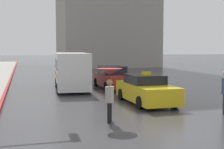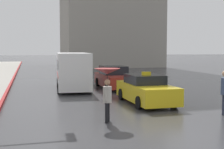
{
  "view_description": "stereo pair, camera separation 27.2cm",
  "coord_description": "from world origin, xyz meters",
  "px_view_note": "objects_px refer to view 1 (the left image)",
  "views": [
    {
      "loc": [
        -3.79,
        -8.52,
        2.67
      ],
      "look_at": [
        0.64,
        6.78,
        1.4
      ],
      "focal_mm": 50.0,
      "sensor_mm": 36.0,
      "label": 1
    },
    {
      "loc": [
        -3.53,
        -8.59,
        2.67
      ],
      "look_at": [
        0.64,
        6.78,
        1.4
      ],
      "focal_mm": 50.0,
      "sensor_mm": 36.0,
      "label": 2
    }
  ],
  "objects_px": {
    "pedestrian_with_umbrella": "(109,81)",
    "traffic_light": "(13,11)",
    "ambulance_van": "(71,69)",
    "taxi": "(146,90)",
    "sedan_red": "(113,78)"
  },
  "relations": [
    {
      "from": "ambulance_van",
      "to": "traffic_light",
      "type": "height_order",
      "value": "traffic_light"
    },
    {
      "from": "ambulance_van",
      "to": "traffic_light",
      "type": "xyz_separation_m",
      "value": [
        -3.51,
        -6.56,
        2.95
      ]
    },
    {
      "from": "taxi",
      "to": "sedan_red",
      "type": "height_order",
      "value": "taxi"
    },
    {
      "from": "ambulance_van",
      "to": "sedan_red",
      "type": "bearing_deg",
      "value": -174.54
    },
    {
      "from": "sedan_red",
      "to": "ambulance_van",
      "type": "bearing_deg",
      "value": 0.91
    },
    {
      "from": "pedestrian_with_umbrella",
      "to": "traffic_light",
      "type": "distance_m",
      "value": 5.49
    },
    {
      "from": "sedan_red",
      "to": "pedestrian_with_umbrella",
      "type": "relative_size",
      "value": 2.35
    },
    {
      "from": "taxi",
      "to": "pedestrian_with_umbrella",
      "type": "distance_m",
      "value": 4.6
    },
    {
      "from": "sedan_red",
      "to": "ambulance_van",
      "type": "relative_size",
      "value": 0.81
    },
    {
      "from": "taxi",
      "to": "ambulance_van",
      "type": "bearing_deg",
      "value": -66.78
    },
    {
      "from": "taxi",
      "to": "ambulance_van",
      "type": "distance_m",
      "value": 6.99
    },
    {
      "from": "ambulance_van",
      "to": "pedestrian_with_umbrella",
      "type": "relative_size",
      "value": 2.92
    },
    {
      "from": "taxi",
      "to": "traffic_light",
      "type": "height_order",
      "value": "traffic_light"
    },
    {
      "from": "taxi",
      "to": "sedan_red",
      "type": "xyz_separation_m",
      "value": [
        0.14,
        6.44,
        0.03
      ]
    },
    {
      "from": "traffic_light",
      "to": "taxi",
      "type": "bearing_deg",
      "value": 1.52
    }
  ]
}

